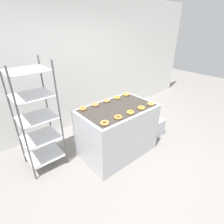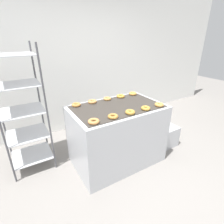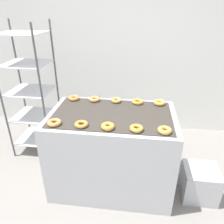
{
  "view_description": "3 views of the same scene",
  "coord_description": "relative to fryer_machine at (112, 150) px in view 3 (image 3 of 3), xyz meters",
  "views": [
    {
      "loc": [
        -1.83,
        -1.33,
        2.23
      ],
      "look_at": [
        0.0,
        0.82,
        0.79
      ],
      "focal_mm": 28.0,
      "sensor_mm": 36.0,
      "label": 1
    },
    {
      "loc": [
        -1.27,
        -1.27,
        1.87
      ],
      "look_at": [
        0.0,
        0.82,
        0.79
      ],
      "focal_mm": 28.0,
      "sensor_mm": 36.0,
      "label": 2
    },
    {
      "loc": [
        0.26,
        -1.35,
        1.98
      ],
      "look_at": [
        0.0,
        0.67,
        0.96
      ],
      "focal_mm": 35.0,
      "sensor_mm": 36.0,
      "label": 3
    }
  ],
  "objects": [
    {
      "name": "wall_back",
      "position": [
        -0.0,
        1.46,
        0.93
      ],
      "size": [
        8.0,
        0.05,
        2.8
      ],
      "color": "white",
      "rests_on": "ground_plane"
    },
    {
      "name": "donut_near_rightmost",
      "position": [
        0.51,
        -0.3,
        0.49
      ],
      "size": [
        0.13,
        0.13,
        0.04
      ],
      "primitive_type": "torus",
      "color": "#C98D43",
      "rests_on": "fryer_machine"
    },
    {
      "name": "donut_far_rightmost",
      "position": [
        0.51,
        0.3,
        0.49
      ],
      "size": [
        0.13,
        0.13,
        0.04
      ],
      "primitive_type": "torus",
      "color": "gold",
      "rests_on": "fryer_machine"
    },
    {
      "name": "baking_rack_cart",
      "position": [
        -1.18,
        0.58,
        0.45
      ],
      "size": [
        0.57,
        0.53,
        1.8
      ],
      "color": "#4C4C51",
      "rests_on": "ground_plane"
    },
    {
      "name": "donut_far_center",
      "position": [
        0.01,
        0.31,
        0.49
      ],
      "size": [
        0.12,
        0.12,
        0.04
      ],
      "primitive_type": "torus",
      "color": "tan",
      "rests_on": "fryer_machine"
    },
    {
      "name": "fryer_machine",
      "position": [
        0.0,
        0.0,
        0.0
      ],
      "size": [
        1.34,
        0.84,
        0.94
      ],
      "color": "#B7BABF",
      "rests_on": "ground_plane"
    },
    {
      "name": "donut_near_left",
      "position": [
        -0.25,
        -0.29,
        0.49
      ],
      "size": [
        0.13,
        0.13,
        0.04
      ],
      "primitive_type": "torus",
      "color": "#C08239",
      "rests_on": "fryer_machine"
    },
    {
      "name": "donut_near_center",
      "position": [
        -0.0,
        -0.3,
        0.49
      ],
      "size": [
        0.13,
        0.13,
        0.05
      ],
      "primitive_type": "torus",
      "color": "#BD8A36",
      "rests_on": "fryer_machine"
    },
    {
      "name": "glaze_bin",
      "position": [
        0.99,
        -0.09,
        -0.28
      ],
      "size": [
        0.37,
        0.35,
        0.37
      ],
      "color": "#B7BABF",
      "rests_on": "ground_plane"
    },
    {
      "name": "donut_far_right",
      "position": [
        0.26,
        0.3,
        0.49
      ],
      "size": [
        0.13,
        0.13,
        0.04
      ],
      "primitive_type": "torus",
      "color": "gold",
      "rests_on": "fryer_machine"
    },
    {
      "name": "donut_far_leftmost",
      "position": [
        -0.5,
        0.31,
        0.49
      ],
      "size": [
        0.13,
        0.13,
        0.04
      ],
      "primitive_type": "torus",
      "color": "#CD823C",
      "rests_on": "fryer_machine"
    },
    {
      "name": "donut_near_leftmost",
      "position": [
        -0.52,
        -0.29,
        0.49
      ],
      "size": [
        0.14,
        0.14,
        0.04
      ],
      "primitive_type": "torus",
      "color": "#CA8647",
      "rests_on": "fryer_machine"
    },
    {
      "name": "donut_far_left",
      "position": [
        -0.25,
        0.31,
        0.49
      ],
      "size": [
        0.13,
        0.13,
        0.04
      ],
      "primitive_type": "torus",
      "color": "tan",
      "rests_on": "fryer_machine"
    },
    {
      "name": "donut_near_right",
      "position": [
        0.26,
        -0.3,
        0.49
      ],
      "size": [
        0.13,
        0.13,
        0.04
      ],
      "primitive_type": "torus",
      "color": "#BD8E37",
      "rests_on": "fryer_machine"
    }
  ]
}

